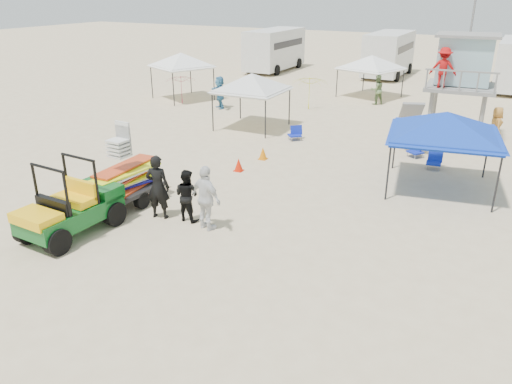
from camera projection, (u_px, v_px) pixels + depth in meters
The scene contains 22 objects.
ground at pixel (178, 282), 11.78m from camera, with size 140.00×140.00×0.00m, color beige.
utility_cart at pixel (67, 202), 13.71m from camera, with size 1.54×2.84×2.11m.
surf_trailer at pixel (125, 176), 15.63m from camera, with size 1.50×2.62×2.36m.
man_left at pixel (158, 187), 14.72m from camera, with size 0.72×0.47×1.96m, color black.
man_mid at pixel (187, 195), 14.63m from camera, with size 0.77×0.60×1.58m, color black.
man_right at pixel (206, 198), 14.00m from camera, with size 1.12×0.47×1.91m, color silver.
lifeguard_tower at pixel (462, 64), 21.36m from camera, with size 3.01×3.01×4.52m.
canopy_blue at pixel (447, 116), 16.32m from camera, with size 3.88×3.88×3.08m.
canopy_white_a at pixel (252, 76), 23.69m from camera, with size 3.01×3.01×3.05m.
canopy_white_b at pixel (181, 55), 29.89m from camera, with size 3.90×3.90×3.20m.
canopy_white_c at pixel (372, 58), 30.56m from camera, with size 3.86×3.86×2.97m.
umbrella_a at pixel (181, 90), 29.39m from camera, with size 1.82×1.85×1.67m, color #C5153D.
umbrella_b at pixel (309, 93), 27.93m from camera, with size 2.02×2.06×1.85m, color yellow.
cone_near at pixel (239, 165), 18.78m from camera, with size 0.34×0.34×0.50m, color red.
cone_far at pixel (263, 153), 20.05m from camera, with size 0.34×0.34×0.50m, color orange.
beach_chair_a at pixel (296, 133), 22.63m from camera, with size 0.74×0.85×0.64m.
beach_chair_b at pixel (434, 160), 19.08m from camera, with size 0.60×0.64×0.64m.
beach_chair_c at pixel (416, 149), 20.36m from camera, with size 0.73×0.82×0.64m.
rv_far_left at pixel (275, 48), 40.79m from camera, with size 2.64×6.80×3.25m.
rv_mid_left at pixel (389, 52), 38.14m from camera, with size 2.65×6.50×3.25m.
light_pole_left at pixel (471, 29), 31.04m from camera, with size 0.14×0.14×8.00m, color slate.
distant_beachgoers at pixel (359, 96), 27.37m from camera, with size 21.79×13.31×1.81m.
Camera 1 is at (6.33, -8.06, 6.46)m, focal length 35.00 mm.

